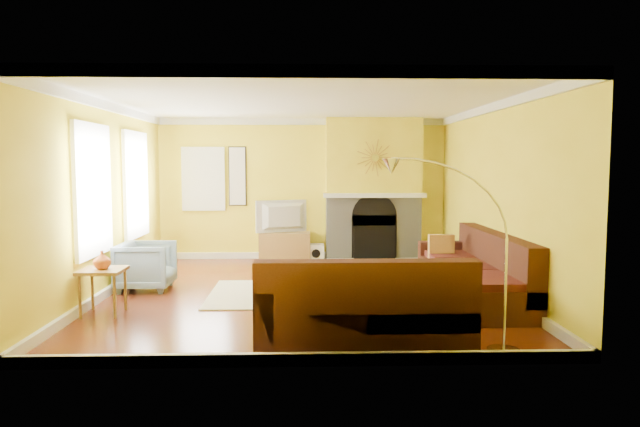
{
  "coord_description": "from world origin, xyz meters",
  "views": [
    {
      "loc": [
        0.0,
        -8.03,
        1.84
      ],
      "look_at": [
        0.26,
        0.4,
        1.1
      ],
      "focal_mm": 32.0,
      "sensor_mm": 36.0,
      "label": 1
    }
  ],
  "objects_px": {
    "armchair": "(146,266)",
    "arc_lamp": "(453,259)",
    "coffee_table": "(318,287)",
    "side_table": "(103,292)",
    "sectional_sofa": "(391,273)",
    "media_console": "(285,246)"
  },
  "relations": [
    {
      "from": "sectional_sofa",
      "to": "media_console",
      "type": "relative_size",
      "value": 3.79
    },
    {
      "from": "armchair",
      "to": "arc_lamp",
      "type": "relative_size",
      "value": 0.41
    },
    {
      "from": "side_table",
      "to": "arc_lamp",
      "type": "xyz_separation_m",
      "value": [
        3.86,
        -1.63,
        0.66
      ]
    },
    {
      "from": "sectional_sofa",
      "to": "armchair",
      "type": "xyz_separation_m",
      "value": [
        -3.42,
        1.13,
        -0.1
      ]
    },
    {
      "from": "sectional_sofa",
      "to": "arc_lamp",
      "type": "distance_m",
      "value": 1.95
    },
    {
      "from": "coffee_table",
      "to": "side_table",
      "type": "distance_m",
      "value": 2.71
    },
    {
      "from": "armchair",
      "to": "side_table",
      "type": "distance_m",
      "value": 1.38
    },
    {
      "from": "armchair",
      "to": "arc_lamp",
      "type": "distance_m",
      "value": 4.81
    },
    {
      "from": "coffee_table",
      "to": "armchair",
      "type": "height_order",
      "value": "armchair"
    },
    {
      "from": "media_console",
      "to": "side_table",
      "type": "relative_size",
      "value": 1.72
    },
    {
      "from": "coffee_table",
      "to": "media_console",
      "type": "distance_m",
      "value": 3.33
    },
    {
      "from": "sectional_sofa",
      "to": "coffee_table",
      "type": "distance_m",
      "value": 1.02
    },
    {
      "from": "armchair",
      "to": "arc_lamp",
      "type": "bearing_deg",
      "value": -128.89
    },
    {
      "from": "media_console",
      "to": "side_table",
      "type": "bearing_deg",
      "value": -118.41
    },
    {
      "from": "sectional_sofa",
      "to": "coffee_table",
      "type": "xyz_separation_m",
      "value": [
        -0.93,
        0.35,
        -0.25
      ]
    },
    {
      "from": "arc_lamp",
      "to": "media_console",
      "type": "bearing_deg",
      "value": 107.84
    },
    {
      "from": "coffee_table",
      "to": "side_table",
      "type": "relative_size",
      "value": 1.77
    },
    {
      "from": "coffee_table",
      "to": "armchair",
      "type": "relative_size",
      "value": 1.29
    },
    {
      "from": "armchair",
      "to": "arc_lamp",
      "type": "height_order",
      "value": "arc_lamp"
    },
    {
      "from": "media_console",
      "to": "armchair",
      "type": "xyz_separation_m",
      "value": [
        -1.94,
        -2.5,
        0.09
      ]
    },
    {
      "from": "armchair",
      "to": "side_table",
      "type": "xyz_separation_m",
      "value": [
        -0.15,
        -1.37,
        -0.07
      ]
    },
    {
      "from": "sectional_sofa",
      "to": "coffee_table",
      "type": "relative_size",
      "value": 3.68
    }
  ]
}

